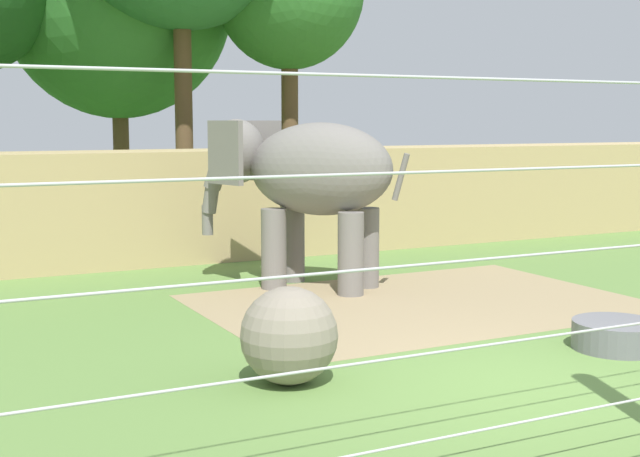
# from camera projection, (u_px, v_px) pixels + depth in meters

# --- Properties ---
(ground_plane) EXTENTS (120.00, 120.00, 0.00)m
(ground_plane) POSITION_uv_depth(u_px,v_px,m) (532.00, 388.00, 9.19)
(ground_plane) COLOR #5B7F3D
(dirt_patch) EXTENTS (6.67, 4.70, 0.01)m
(dirt_patch) POSITION_uv_depth(u_px,v_px,m) (419.00, 303.00, 13.49)
(dirt_patch) COLOR #937F5B
(dirt_patch) RESTS_ON ground
(embankment_wall) EXTENTS (36.00, 1.80, 2.24)m
(embankment_wall) POSITION_uv_depth(u_px,v_px,m) (213.00, 204.00, 17.98)
(embankment_wall) COLOR tan
(embankment_wall) RESTS_ON ground
(elephant) EXTENTS (3.09, 3.34, 2.87)m
(elephant) POSITION_uv_depth(u_px,v_px,m) (304.00, 176.00, 14.60)
(elephant) COLOR slate
(elephant) RESTS_ON ground
(enrichment_ball) EXTENTS (1.07, 1.07, 1.07)m
(enrichment_ball) POSITION_uv_depth(u_px,v_px,m) (289.00, 335.00, 9.29)
(enrichment_ball) COLOR gray
(enrichment_ball) RESTS_ON ground
(water_tub) EXTENTS (1.10, 1.10, 0.35)m
(water_tub) POSITION_uv_depth(u_px,v_px,m) (617.00, 335.00, 10.75)
(water_tub) COLOR slate
(water_tub) RESTS_ON ground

